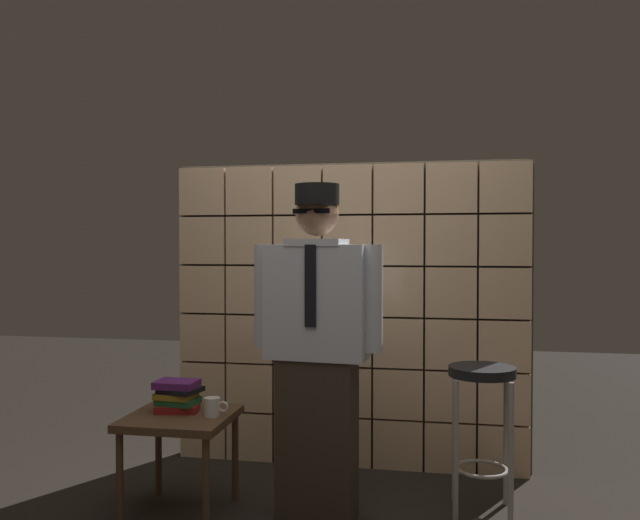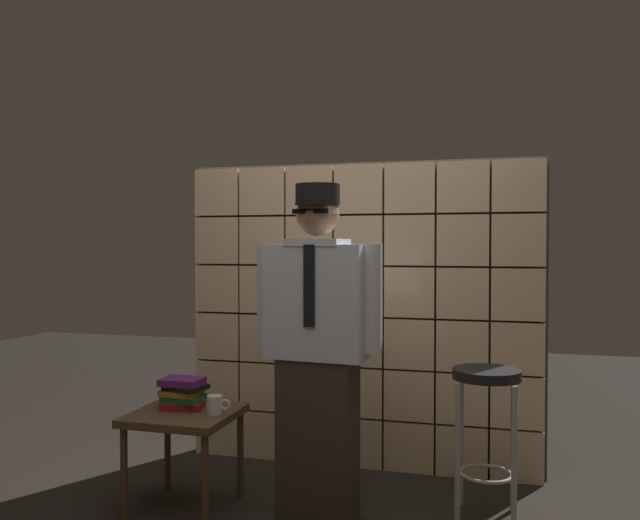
{
  "view_description": "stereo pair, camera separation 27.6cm",
  "coord_description": "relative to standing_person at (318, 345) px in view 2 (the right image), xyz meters",
  "views": [
    {
      "loc": [
        0.58,
        -2.75,
        1.38
      ],
      "look_at": [
        -0.02,
        0.43,
        1.3
      ],
      "focal_mm": 36.78,
      "sensor_mm": 36.0,
      "label": 1
    },
    {
      "loc": [
        0.85,
        -2.69,
        1.38
      ],
      "look_at": [
        -0.02,
        0.43,
        1.3
      ],
      "focal_mm": 36.78,
      "sensor_mm": 36.0,
      "label": 2
    }
  ],
  "objects": [
    {
      "name": "book_stack",
      "position": [
        -0.73,
        -0.03,
        -0.28
      ],
      "size": [
        0.24,
        0.21,
        0.16
      ],
      "color": "maroon",
      "rests_on": "side_table"
    },
    {
      "name": "bar_stool",
      "position": [
        0.82,
        0.22,
        -0.31
      ],
      "size": [
        0.34,
        0.34,
        0.75
      ],
      "color": "black",
      "rests_on": "ground"
    },
    {
      "name": "standing_person",
      "position": [
        0.0,
        0.0,
        0.0
      ],
      "size": [
        0.67,
        0.3,
        1.68
      ],
      "rotation": [
        0.0,
        0.0,
        -0.09
      ],
      "color": "#382D23",
      "rests_on": "ground"
    },
    {
      "name": "side_table",
      "position": [
        -0.7,
        -0.08,
        -0.43
      ],
      "size": [
        0.52,
        0.52,
        0.51
      ],
      "color": "#513823",
      "rests_on": "ground"
    },
    {
      "name": "glass_block_wall",
      "position": [
        0.04,
        0.82,
        0.06
      ],
      "size": [
        2.22,
        0.1,
        1.91
      ],
      "color": "#E0B78C",
      "rests_on": "ground"
    },
    {
      "name": "coffee_mug",
      "position": [
        -0.52,
        -0.09,
        -0.32
      ],
      "size": [
        0.13,
        0.08,
        0.09
      ],
      "color": "silver",
      "rests_on": "side_table"
    }
  ]
}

